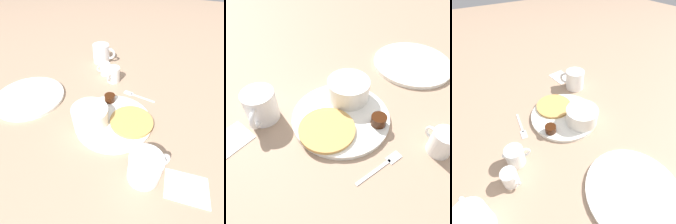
{
  "view_description": "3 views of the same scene",
  "coord_description": "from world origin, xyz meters",
  "views": [
    {
      "loc": [
        -0.14,
        0.37,
        0.43
      ],
      "look_at": [
        0.01,
        -0.01,
        0.03
      ],
      "focal_mm": 28.0,
      "sensor_mm": 36.0,
      "label": 1
    },
    {
      "loc": [
        -0.28,
        -0.27,
        0.44
      ],
      "look_at": [
        -0.01,
        0.0,
        0.03
      ],
      "focal_mm": 35.0,
      "sensor_mm": 36.0,
      "label": 2
    },
    {
      "loc": [
        0.41,
        -0.26,
        0.49
      ],
      "look_at": [
        -0.0,
        0.0,
        0.02
      ],
      "focal_mm": 28.0,
      "sensor_mm": 36.0,
      "label": 3
    }
  ],
  "objects": [
    {
      "name": "ground_plane",
      "position": [
        0.0,
        0.0,
        0.0
      ],
      "size": [
        4.0,
        4.0,
        0.0
      ],
      "primitive_type": "plane",
      "color": "#9E7F66"
    },
    {
      "name": "plate",
      "position": [
        0.0,
        0.0,
        0.01
      ],
      "size": [
        0.26,
        0.26,
        0.01
      ],
      "color": "white",
      "rests_on": "ground_plane"
    },
    {
      "name": "pancake_stack",
      "position": [
        -0.06,
        -0.01,
        0.02
      ],
      "size": [
        0.14,
        0.14,
        0.01
      ],
      "color": "tan",
      "rests_on": "plate"
    },
    {
      "name": "bowl",
      "position": [
        0.06,
        0.03,
        0.04
      ],
      "size": [
        0.12,
        0.12,
        0.06
      ],
      "color": "white",
      "rests_on": "plate"
    },
    {
      "name": "syrup_cup",
      "position": [
        0.05,
        -0.09,
        0.02
      ],
      "size": [
        0.04,
        0.04,
        0.03
      ],
      "color": "#38190A",
      "rests_on": "plate"
    },
    {
      "name": "butter_ramekin",
      "position": [
        0.09,
        0.03,
        0.03
      ],
      "size": [
        0.04,
        0.04,
        0.04
      ],
      "color": "white",
      "rests_on": "plate"
    },
    {
      "name": "coffee_mug",
      "position": [
        -0.14,
        0.15,
        0.04
      ],
      "size": [
        0.1,
        0.09,
        0.08
      ],
      "color": "white",
      "rests_on": "ground_plane"
    },
    {
      "name": "creamer_pitcher_near",
      "position": [
        0.09,
        -0.23,
        0.03
      ],
      "size": [
        0.05,
        0.08,
        0.07
      ],
      "color": "white",
      "rests_on": "ground_plane"
    },
    {
      "name": "creamer_pitcher_far",
      "position": [
        0.14,
        -0.27,
        0.03
      ],
      "size": [
        0.06,
        0.04,
        0.06
      ],
      "color": "white",
      "rests_on": "ground_plane"
    },
    {
      "name": "fork",
      "position": [
        -0.03,
        -0.17,
        0.0
      ],
      "size": [
        0.13,
        0.03,
        0.0
      ],
      "color": "silver",
      "rests_on": "ground_plane"
    },
    {
      "name": "napkin",
      "position": [
        -0.25,
        0.14,
        0.0
      ],
      "size": [
        0.11,
        0.09,
        0.0
      ],
      "color": "white",
      "rests_on": "ground_plane"
    },
    {
      "name": "second_mug",
      "position": [
        0.21,
        -0.37,
        0.04
      ],
      "size": [
        0.11,
        0.08,
        0.09
      ],
      "color": "white",
      "rests_on": "ground_plane"
    },
    {
      "name": "far_plate",
      "position": [
        0.35,
        0.0,
        0.01
      ],
      "size": [
        0.26,
        0.26,
        0.01
      ],
      "color": "white",
      "rests_on": "ground_plane"
    }
  ]
}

